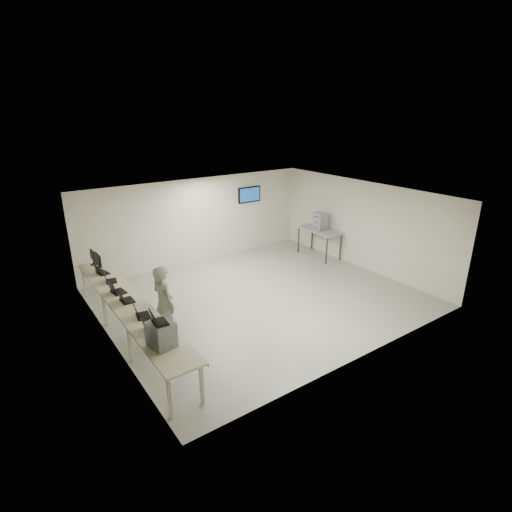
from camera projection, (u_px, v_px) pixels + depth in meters
room at (260, 248)px, 10.57m from camera, size 8.01×7.01×2.81m
workbench at (128, 305)px, 8.77m from camera, size 0.76×6.00×0.90m
equipment_box at (161, 334)px, 7.05m from camera, size 0.47×0.52×0.47m
laptop_on_box at (157, 320)px, 6.92m from camera, size 0.30×0.35×0.25m
laptop_0 at (152, 327)px, 7.61m from camera, size 0.39×0.44×0.30m
laptop_1 at (140, 314)px, 8.09m from camera, size 0.35×0.40×0.28m
laptop_2 at (124, 299)px, 8.74m from camera, size 0.30×0.36×0.28m
laptop_3 at (116, 290)px, 9.15m from camera, size 0.35×0.40×0.30m
laptop_4 at (109, 279)px, 9.73m from camera, size 0.34×0.38×0.26m
laptop_5 at (101, 272)px, 10.20m from camera, size 0.32×0.36×0.26m
monitor_near at (98, 261)px, 10.35m from camera, size 0.21×0.47×0.46m
monitor_far at (93, 256)px, 10.76m from camera, size 0.18×0.41×0.40m
soldier at (164, 304)px, 8.66m from camera, size 0.52×0.71×1.78m
side_table at (320, 231)px, 13.77m from camera, size 0.75×1.61×0.97m
storage_bins at (320, 221)px, 13.63m from camera, size 0.37×0.42×0.59m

